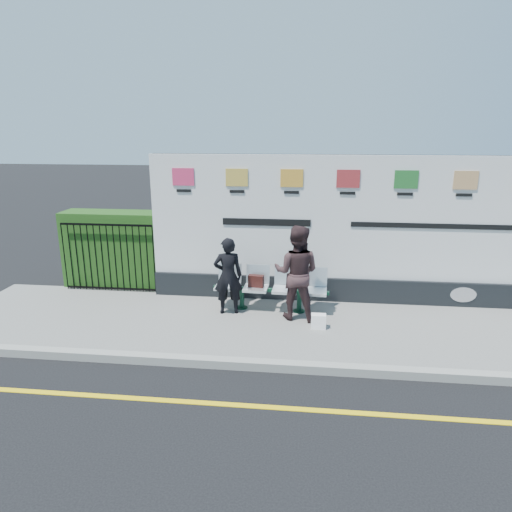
{
  "coord_description": "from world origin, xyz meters",
  "views": [
    {
      "loc": [
        -0.29,
        -5.34,
        3.63
      ],
      "look_at": [
        -1.23,
        3.05,
        1.25
      ],
      "focal_mm": 32.0,
      "sensor_mm": 36.0,
      "label": 1
    }
  ],
  "objects": [
    {
      "name": "ground",
      "position": [
        0.0,
        0.0,
        0.0
      ],
      "size": [
        80.0,
        80.0,
        0.0
      ],
      "primitive_type": "plane",
      "color": "black"
    },
    {
      "name": "pavement",
      "position": [
        0.0,
        2.5,
        0.06
      ],
      "size": [
        14.0,
        3.0,
        0.12
      ],
      "primitive_type": "cube",
      "color": "slate",
      "rests_on": "ground"
    },
    {
      "name": "kerb",
      "position": [
        0.0,
        1.0,
        0.07
      ],
      "size": [
        14.0,
        0.18,
        0.14
      ],
      "primitive_type": "cube",
      "color": "gray",
      "rests_on": "ground"
    },
    {
      "name": "yellow_line",
      "position": [
        0.0,
        0.0,
        0.0
      ],
      "size": [
        14.0,
        0.1,
        0.01
      ],
      "primitive_type": "cube",
      "color": "yellow",
      "rests_on": "ground"
    },
    {
      "name": "billboard",
      "position": [
        0.5,
        3.85,
        1.42
      ],
      "size": [
        8.0,
        0.3,
        3.0
      ],
      "color": "black",
      "rests_on": "pavement"
    },
    {
      "name": "hedge",
      "position": [
        -4.58,
        4.3,
        0.97
      ],
      "size": [
        2.35,
        0.7,
        1.7
      ],
      "primitive_type": "cube",
      "color": "#214A16",
      "rests_on": "pavement"
    },
    {
      "name": "railing",
      "position": [
        -4.58,
        3.85,
        0.89
      ],
      "size": [
        2.05,
        0.06,
        1.54
      ],
      "primitive_type": null,
      "color": "black",
      "rests_on": "pavement"
    },
    {
      "name": "bench",
      "position": [
        -0.95,
        3.13,
        0.36
      ],
      "size": [
        2.22,
        0.68,
        0.47
      ],
      "primitive_type": null,
      "rotation": [
        0.0,
        0.0,
        -0.05
      ],
      "color": "silver",
      "rests_on": "pavement"
    },
    {
      "name": "woman_left",
      "position": [
        -1.76,
        2.9,
        0.88
      ],
      "size": [
        0.62,
        0.47,
        1.51
      ],
      "primitive_type": "imported",
      "rotation": [
        0.0,
        0.0,
        3.36
      ],
      "color": "black",
      "rests_on": "pavement"
    },
    {
      "name": "woman_right",
      "position": [
        -0.44,
        2.81,
        1.02
      ],
      "size": [
        0.98,
        0.82,
        1.8
      ],
      "primitive_type": "imported",
      "rotation": [
        0.0,
        0.0,
        2.97
      ],
      "color": "#352224",
      "rests_on": "pavement"
    },
    {
      "name": "handbag_brown",
      "position": [
        -1.24,
        3.14,
        0.71
      ],
      "size": [
        0.32,
        0.17,
        0.24
      ],
      "primitive_type": "cube",
      "rotation": [
        0.0,
        0.0,
        -0.13
      ],
      "color": "black",
      "rests_on": "bench"
    },
    {
      "name": "carrier_bag_white",
      "position": [
        -0.01,
        2.36,
        0.25
      ],
      "size": [
        0.27,
        0.16,
        0.27
      ],
      "primitive_type": "cube",
      "color": "white",
      "rests_on": "pavement"
    }
  ]
}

